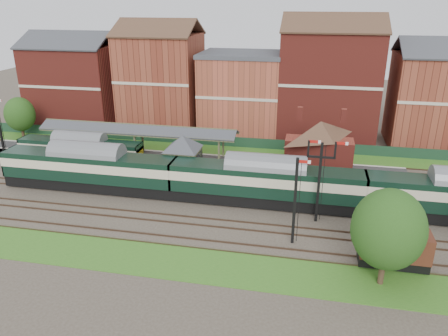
% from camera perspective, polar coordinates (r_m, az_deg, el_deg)
% --- Properties ---
extents(ground, '(160.00, 160.00, 0.00)m').
position_cam_1_polar(ground, '(47.14, -2.84, -4.09)').
color(ground, '#473D33').
rests_on(ground, ground).
extents(grass_back, '(90.00, 4.50, 0.06)m').
position_cam_1_polar(grass_back, '(61.59, 0.83, 2.23)').
color(grass_back, '#2D6619').
rests_on(grass_back, ground).
extents(grass_front, '(90.00, 5.00, 0.06)m').
position_cam_1_polar(grass_front, '(37.12, -7.51, -11.88)').
color(grass_front, '#2D6619').
rests_on(grass_front, ground).
extents(fence, '(90.00, 0.12, 1.50)m').
position_cam_1_polar(fence, '(63.22, 1.18, 3.44)').
color(fence, '#193823').
rests_on(fence, ground).
extents(platform, '(55.00, 3.40, 1.00)m').
position_cam_1_polar(platform, '(56.86, -5.31, 0.97)').
color(platform, '#2D2D2D').
rests_on(platform, ground).
extents(signal_box, '(5.40, 5.40, 6.00)m').
position_cam_1_polar(signal_box, '(49.55, -5.34, 1.15)').
color(signal_box, '#657956').
rests_on(signal_box, ground).
extents(brick_hut, '(3.20, 2.64, 2.94)m').
position_cam_1_polar(brick_hut, '(48.68, 3.80, -1.71)').
color(brick_hut, maroon).
rests_on(brick_hut, ground).
extents(station_building, '(8.10, 8.10, 5.90)m').
position_cam_1_polar(station_building, '(53.46, 12.32, 3.14)').
color(station_building, maroon).
rests_on(station_building, platform).
extents(canopy, '(26.00, 3.89, 4.08)m').
position_cam_1_polar(canopy, '(57.56, -11.20, 5.19)').
color(canopy, '#4F5233').
rests_on(canopy, platform).
extents(semaphore_bracket, '(3.60, 0.25, 8.18)m').
position_cam_1_polar(semaphore_bracket, '(41.71, 12.41, -1.15)').
color(semaphore_bracket, black).
rests_on(semaphore_bracket, ground).
extents(semaphore_platform_end, '(1.23, 0.25, 8.00)m').
position_cam_1_polar(semaphore_platform_end, '(65.89, -27.27, 4.86)').
color(semaphore_platform_end, black).
rests_on(semaphore_platform_end, ground).
extents(semaphore_siding, '(1.23, 0.25, 8.00)m').
position_cam_1_polar(semaphore_siding, '(37.78, 9.29, -4.17)').
color(semaphore_siding, black).
rests_on(semaphore_siding, ground).
extents(town_backdrop, '(69.00, 10.00, 16.00)m').
position_cam_1_polar(town_backdrop, '(68.35, 2.16, 10.22)').
color(town_backdrop, maroon).
rests_on(town_backdrop, ground).
extents(dmu_train, '(59.14, 3.11, 4.54)m').
position_cam_1_polar(dmu_train, '(44.96, 5.43, -1.78)').
color(dmu_train, black).
rests_on(dmu_train, ground).
extents(platform_railcar, '(16.10, 2.54, 3.71)m').
position_cam_1_polar(platform_railcar, '(58.35, -18.22, 2.26)').
color(platform_railcar, black).
rests_on(platform_railcar, ground).
extents(goods_van_a, '(5.36, 2.32, 3.25)m').
position_cam_1_polar(goods_van_a, '(37.76, 21.39, -9.43)').
color(goods_van_a, black).
rests_on(goods_van_a, ground).
extents(tree_far, '(5.32, 5.32, 7.76)m').
position_cam_1_polar(tree_far, '(33.89, 20.67, -7.52)').
color(tree_far, '#382619').
rests_on(tree_far, ground).
extents(tree_back, '(4.44, 4.44, 6.48)m').
position_cam_1_polar(tree_back, '(72.58, -25.12, 6.38)').
color(tree_back, '#382619').
rests_on(tree_back, ground).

